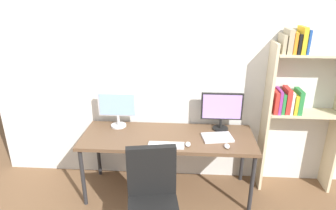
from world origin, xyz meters
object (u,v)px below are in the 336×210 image
(monitor_right, at_px, (222,109))
(laptop_closed, at_px, (217,137))
(desk, at_px, (168,140))
(bookshelf, at_px, (298,98))
(monitor_left, at_px, (117,107))
(mouse_right_side, at_px, (227,146))
(keyboard_main, at_px, (166,145))
(mouse_left_side, at_px, (188,144))

(monitor_right, bearing_deg, laptop_closed, -103.38)
(desk, height_order, bookshelf, bookshelf)
(monitor_left, xyz_separation_m, laptop_closed, (1.14, -0.23, -0.23))
(bookshelf, distance_m, mouse_right_side, 0.99)
(keyboard_main, height_order, mouse_left_side, mouse_left_side)
(keyboard_main, height_order, mouse_right_side, mouse_right_side)
(keyboard_main, bearing_deg, desk, 90.00)
(mouse_left_side, bearing_deg, monitor_left, 153.33)
(mouse_left_side, height_order, laptop_closed, mouse_left_side)
(monitor_right, bearing_deg, desk, -160.52)
(keyboard_main, relative_size, mouse_left_side, 3.91)
(laptop_closed, bearing_deg, bookshelf, 5.46)
(keyboard_main, height_order, laptop_closed, laptop_closed)
(keyboard_main, xyz_separation_m, mouse_left_side, (0.23, 0.03, 0.01))
(monitor_left, distance_m, mouse_right_side, 1.32)
(desk, relative_size, mouse_left_side, 19.92)
(bookshelf, xyz_separation_m, keyboard_main, (-1.42, -0.46, -0.39))
(monitor_left, distance_m, laptop_closed, 1.19)
(bookshelf, relative_size, mouse_right_side, 19.91)
(monitor_left, height_order, keyboard_main, monitor_left)
(bookshelf, xyz_separation_m, mouse_left_side, (-1.20, -0.43, -0.39))
(mouse_right_side, bearing_deg, monitor_left, 160.79)
(monitor_left, relative_size, monitor_right, 0.95)
(mouse_right_side, xyz_separation_m, laptop_closed, (-0.08, 0.19, -0.00))
(monitor_right, xyz_separation_m, laptop_closed, (-0.06, -0.23, -0.24))
(keyboard_main, relative_size, mouse_right_side, 3.91)
(desk, height_order, mouse_left_side, mouse_left_side)
(bookshelf, bearing_deg, mouse_right_side, -150.86)
(desk, distance_m, laptop_closed, 0.55)
(keyboard_main, distance_m, mouse_left_side, 0.23)
(desk, relative_size, monitor_left, 4.28)
(laptop_closed, bearing_deg, desk, 167.31)
(bookshelf, bearing_deg, keyboard_main, -162.12)
(monitor_right, bearing_deg, bookshelf, 1.19)
(mouse_left_side, distance_m, laptop_closed, 0.37)
(mouse_left_side, bearing_deg, monitor_right, 47.89)
(mouse_left_side, height_order, mouse_right_side, same)
(bookshelf, relative_size, monitor_right, 4.09)
(desk, relative_size, keyboard_main, 5.10)
(bookshelf, bearing_deg, monitor_right, -178.81)
(desk, height_order, keyboard_main, keyboard_main)
(bookshelf, relative_size, monitor_left, 4.28)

